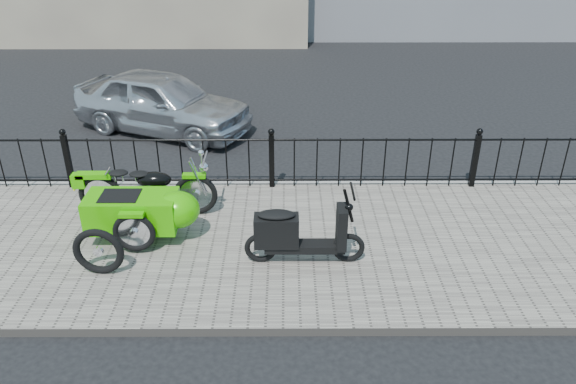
{
  "coord_description": "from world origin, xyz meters",
  "views": [
    {
      "loc": [
        0.25,
        -7.49,
        4.59
      ],
      "look_at": [
        0.28,
        -0.1,
        0.73
      ],
      "focal_mm": 35.0,
      "sensor_mm": 36.0,
      "label": 1
    }
  ],
  "objects_px": {
    "motorcycle_sidecar": "(147,206)",
    "sedan_car": "(162,102)",
    "scooter": "(296,234)",
    "spare_tire": "(98,252)"
  },
  "relations": [
    {
      "from": "spare_tire",
      "to": "scooter",
      "type": "bearing_deg",
      "value": 5.86
    },
    {
      "from": "motorcycle_sidecar",
      "to": "scooter",
      "type": "bearing_deg",
      "value": -18.51
    },
    {
      "from": "spare_tire",
      "to": "sedan_car",
      "type": "bearing_deg",
      "value": 92.26
    },
    {
      "from": "scooter",
      "to": "spare_tire",
      "type": "bearing_deg",
      "value": -174.14
    },
    {
      "from": "scooter",
      "to": "sedan_car",
      "type": "distance_m",
      "value": 5.99
    },
    {
      "from": "motorcycle_sidecar",
      "to": "scooter",
      "type": "relative_size",
      "value": 1.37
    },
    {
      "from": "sedan_car",
      "to": "spare_tire",
      "type": "bearing_deg",
      "value": -154.18
    },
    {
      "from": "motorcycle_sidecar",
      "to": "spare_tire",
      "type": "xyz_separation_m",
      "value": [
        -0.44,
        -1.0,
        -0.13
      ]
    },
    {
      "from": "motorcycle_sidecar",
      "to": "sedan_car",
      "type": "xyz_separation_m",
      "value": [
        -0.66,
        4.54,
        0.08
      ]
    },
    {
      "from": "spare_tire",
      "to": "sedan_car",
      "type": "distance_m",
      "value": 5.55
    }
  ]
}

